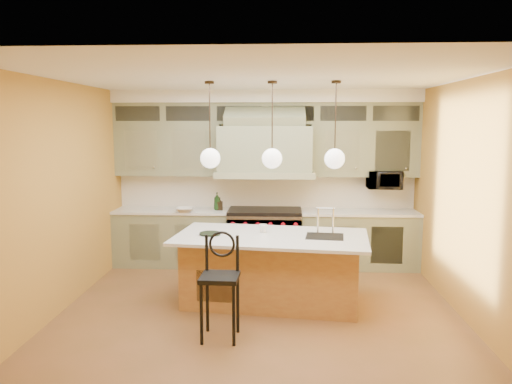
# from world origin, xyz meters

# --- Properties ---
(floor) EXTENTS (5.00, 5.00, 0.00)m
(floor) POSITION_xyz_m (0.00, 0.00, 0.00)
(floor) COLOR brown
(floor) RESTS_ON ground
(ceiling) EXTENTS (5.00, 5.00, 0.00)m
(ceiling) POSITION_xyz_m (0.00, 0.00, 2.90)
(ceiling) COLOR white
(ceiling) RESTS_ON wall_back
(wall_back) EXTENTS (5.00, 0.00, 5.00)m
(wall_back) POSITION_xyz_m (0.00, 2.50, 1.45)
(wall_back) COLOR #B17F30
(wall_back) RESTS_ON ground
(wall_front) EXTENTS (5.00, 0.00, 5.00)m
(wall_front) POSITION_xyz_m (0.00, -2.50, 1.45)
(wall_front) COLOR #B17F30
(wall_front) RESTS_ON ground
(wall_left) EXTENTS (0.00, 5.00, 5.00)m
(wall_left) POSITION_xyz_m (-2.50, 0.00, 1.45)
(wall_left) COLOR #B17F30
(wall_left) RESTS_ON ground
(wall_right) EXTENTS (0.00, 5.00, 5.00)m
(wall_right) POSITION_xyz_m (2.50, 0.00, 1.45)
(wall_right) COLOR #B17F30
(wall_right) RESTS_ON ground
(back_cabinetry) EXTENTS (5.00, 0.77, 2.90)m
(back_cabinetry) POSITION_xyz_m (0.00, 2.23, 1.43)
(back_cabinetry) COLOR gray
(back_cabinetry) RESTS_ON floor
(range) EXTENTS (1.20, 0.74, 0.96)m
(range) POSITION_xyz_m (0.00, 2.14, 0.49)
(range) COLOR silver
(range) RESTS_ON floor
(kitchen_island) EXTENTS (2.62, 1.59, 1.35)m
(kitchen_island) POSITION_xyz_m (0.15, 0.45, 0.47)
(kitchen_island) COLOR #9A6036
(kitchen_island) RESTS_ON floor
(counter_stool) EXTENTS (0.43, 0.43, 1.18)m
(counter_stool) POSITION_xyz_m (-0.39, -0.69, 0.67)
(counter_stool) COLOR black
(counter_stool) RESTS_ON floor
(microwave) EXTENTS (0.54, 0.37, 0.30)m
(microwave) POSITION_xyz_m (1.95, 2.25, 1.45)
(microwave) COLOR black
(microwave) RESTS_ON back_cabinetry
(oil_bottle_a) EXTENTS (0.13, 0.13, 0.30)m
(oil_bottle_a) POSITION_xyz_m (-0.79, 2.15, 1.09)
(oil_bottle_a) COLOR black
(oil_bottle_a) RESTS_ON back_cabinetry
(oil_bottle_b) EXTENTS (0.10, 0.10, 0.21)m
(oil_bottle_b) POSITION_xyz_m (-0.75, 2.15, 1.04)
(oil_bottle_b) COLOR black
(oil_bottle_b) RESTS_ON back_cabinetry
(fruit_bowl) EXTENTS (0.33, 0.33, 0.07)m
(fruit_bowl) POSITION_xyz_m (-1.29, 1.92, 0.98)
(fruit_bowl) COLOR silver
(fruit_bowl) RESTS_ON back_cabinetry
(cup) EXTENTS (0.13, 0.13, 0.11)m
(cup) POSITION_xyz_m (0.03, 0.57, 0.97)
(cup) COLOR white
(cup) RESTS_ON kitchen_island
(pendant_left) EXTENTS (0.26, 0.26, 1.11)m
(pendant_left) POSITION_xyz_m (-0.65, 0.45, 1.95)
(pendant_left) COLOR #2D2319
(pendant_left) RESTS_ON ceiling
(pendant_center) EXTENTS (0.26, 0.26, 1.11)m
(pendant_center) POSITION_xyz_m (0.15, 0.45, 1.95)
(pendant_center) COLOR #2D2319
(pendant_center) RESTS_ON ceiling
(pendant_right) EXTENTS (0.26, 0.26, 1.11)m
(pendant_right) POSITION_xyz_m (0.95, 0.45, 1.95)
(pendant_right) COLOR #2D2319
(pendant_right) RESTS_ON ceiling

